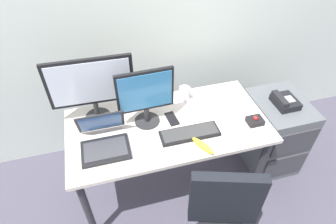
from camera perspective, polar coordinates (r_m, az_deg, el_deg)
ground_plane at (r=2.61m, az=0.00°, el=-14.25°), size 8.00×8.00×0.00m
desk at (r=2.09m, az=0.00°, el=-4.20°), size 1.42×0.71×0.75m
file_cabinet at (r=2.68m, az=20.24°, el=-3.96°), size 0.42×0.53×0.69m
desk_phone at (r=2.43m, az=22.36°, el=1.99°), size 0.17×0.20×0.09m
monitor_main at (r=1.96m, az=-15.16°, el=5.20°), size 0.57×0.18×0.49m
monitor_side at (r=1.89m, az=-4.53°, el=3.40°), size 0.39×0.18×0.43m
keyboard at (r=1.95m, az=4.39°, el=-4.28°), size 0.41×0.14×0.03m
laptop at (r=1.90m, az=-12.74°, el=-5.44°), size 0.31×0.31×0.22m
trackball_mouse at (r=2.11m, az=17.07°, el=-1.66°), size 0.11×0.09×0.07m
coffee_mug at (r=2.22m, az=3.41°, el=3.81°), size 0.10×0.09×0.10m
paper_notepad at (r=2.21m, az=11.71°, el=1.27°), size 0.18×0.23×0.01m
cell_phone at (r=2.06m, az=0.79°, el=-1.34°), size 0.08×0.15×0.01m
banana at (r=1.88m, az=6.99°, el=-6.70°), size 0.13×0.19×0.04m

